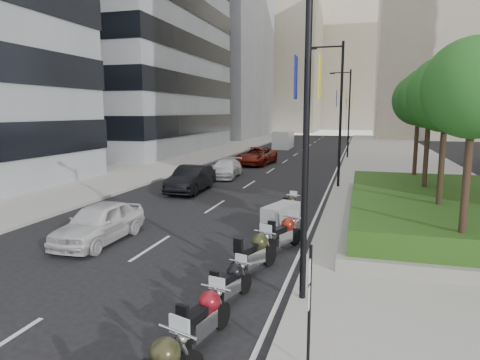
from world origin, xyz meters
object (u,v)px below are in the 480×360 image
at_px(lamp_post_1, 338,107).
at_px(motorcycle_1, 204,318).
at_px(motorcycle_4, 284,234).
at_px(car_c, 226,168).
at_px(motorcycle_3, 255,253).
at_px(car_a, 99,223).
at_px(delivery_van, 283,140).
at_px(car_d, 256,156).
at_px(motorcycle_2, 230,283).
at_px(motorcycle_6, 290,206).
at_px(motorcycle_5, 281,219).
at_px(car_b, 191,179).
at_px(lamp_post_0, 300,101).
at_px(parking_sign, 310,301).
at_px(lamp_post_2, 348,109).

bearing_deg(lamp_post_1, motorcycle_1, -94.58).
bearing_deg(motorcycle_4, car_c, 47.37).
xyz_separation_m(motorcycle_3, car_a, (-6.31, 1.49, 0.11)).
relative_size(motorcycle_4, delivery_van, 0.39).
relative_size(lamp_post_1, car_d, 1.57).
xyz_separation_m(motorcycle_2, car_c, (-6.52, 20.07, 0.14)).
bearing_deg(motorcycle_2, motorcycle_3, 14.67).
distance_m(motorcycle_6, car_c, 12.61).
bearing_deg(car_d, motorcycle_5, -69.31).
relative_size(motorcycle_4, car_b, 0.45).
bearing_deg(lamp_post_0, parking_sign, -77.67).
xyz_separation_m(motorcycle_5, car_b, (-6.87, 7.40, 0.20)).
bearing_deg(motorcycle_1, parking_sign, -90.82).
xyz_separation_m(parking_sign, car_d, (-8.41, 30.75, -0.66)).
bearing_deg(motorcycle_1, car_b, 34.95).
bearing_deg(lamp_post_1, lamp_post_0, -90.00).
bearing_deg(motorcycle_3, motorcycle_4, 9.64).
height_order(motorcycle_4, car_c, car_c).
relative_size(motorcycle_3, car_b, 0.47).
height_order(motorcycle_3, car_c, car_c).
distance_m(motorcycle_3, delivery_van, 44.50).
bearing_deg(car_a, motorcycle_1, -41.83).
relative_size(car_c, car_d, 0.80).
xyz_separation_m(motorcycle_2, motorcycle_4, (0.58, 4.50, 0.08)).
bearing_deg(lamp_post_1, car_c, 162.33).
distance_m(lamp_post_0, motorcycle_6, 10.03).
bearing_deg(car_a, motorcycle_4, 7.72).
bearing_deg(lamp_post_1, lamp_post_2, 90.00).
distance_m(lamp_post_0, car_a, 9.45).
bearing_deg(lamp_post_0, motorcycle_5, 104.00).
distance_m(lamp_post_2, delivery_van, 14.11).
distance_m(motorcycle_1, delivery_van, 48.57).
bearing_deg(motorcycle_3, motorcycle_6, 21.48).
bearing_deg(lamp_post_1, motorcycle_5, -97.88).
distance_m(motorcycle_1, motorcycle_6, 11.30).
bearing_deg(motorcycle_6, lamp_post_0, -161.91).
bearing_deg(motorcycle_3, motorcycle_1, -160.16).
xyz_separation_m(motorcycle_5, car_c, (-6.61, 13.52, 0.08)).
height_order(motorcycle_5, delivery_van, delivery_van).
xyz_separation_m(car_a, car_d, (0.05, 24.63, 0.06)).
bearing_deg(car_c, motorcycle_1, -78.11).
height_order(motorcycle_4, delivery_van, delivery_van).
bearing_deg(delivery_van, car_c, -90.12).
bearing_deg(lamp_post_0, car_a, 158.24).
bearing_deg(car_a, motorcycle_5, 25.31).
bearing_deg(motorcycle_4, lamp_post_2, 20.97).
bearing_deg(car_d, parking_sign, -70.08).
distance_m(parking_sign, car_a, 10.46).
relative_size(lamp_post_1, car_b, 1.89).
xyz_separation_m(motorcycle_3, car_c, (-6.63, 17.96, 0.03)).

